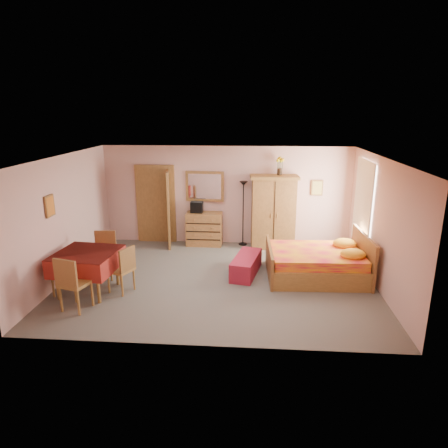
# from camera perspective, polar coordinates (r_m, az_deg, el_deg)

# --- Properties ---
(floor) EXTENTS (6.50, 6.50, 0.00)m
(floor) POSITION_cam_1_polar(r_m,az_deg,el_deg) (8.61, -0.82, -7.92)
(floor) COLOR slate
(floor) RESTS_ON ground
(ceiling) EXTENTS (6.50, 6.50, 0.00)m
(ceiling) POSITION_cam_1_polar(r_m,az_deg,el_deg) (7.92, -0.90, 9.54)
(ceiling) COLOR brown
(ceiling) RESTS_ON wall_back
(wall_back) EXTENTS (6.50, 0.10, 2.60)m
(wall_back) POSITION_cam_1_polar(r_m,az_deg,el_deg) (10.59, 0.35, 4.07)
(wall_back) COLOR #D6A49B
(wall_back) RESTS_ON floor
(wall_front) EXTENTS (6.50, 0.10, 2.60)m
(wall_front) POSITION_cam_1_polar(r_m,az_deg,el_deg) (5.81, -3.06, -6.18)
(wall_front) COLOR #D6A49B
(wall_front) RESTS_ON floor
(wall_left) EXTENTS (0.10, 5.00, 2.60)m
(wall_left) POSITION_cam_1_polar(r_m,az_deg,el_deg) (9.05, -21.82, 0.83)
(wall_left) COLOR #D6A49B
(wall_left) RESTS_ON floor
(wall_right) EXTENTS (0.10, 5.00, 2.60)m
(wall_right) POSITION_cam_1_polar(r_m,az_deg,el_deg) (8.53, 21.46, -0.02)
(wall_right) COLOR #D6A49B
(wall_right) RESTS_ON floor
(doorway) EXTENTS (1.06, 0.12, 2.15)m
(doorway) POSITION_cam_1_polar(r_m,az_deg,el_deg) (10.92, -9.68, 2.73)
(doorway) COLOR #9E6B35
(doorway) RESTS_ON floor
(window) EXTENTS (0.08, 1.40, 1.95)m
(window) POSITION_cam_1_polar(r_m,az_deg,el_deg) (9.60, 19.30, 2.82)
(window) COLOR white
(window) RESTS_ON wall_right
(picture_left) EXTENTS (0.04, 0.32, 0.42)m
(picture_left) POSITION_cam_1_polar(r_m,az_deg,el_deg) (8.43, -23.65, 2.37)
(picture_left) COLOR orange
(picture_left) RESTS_ON wall_left
(picture_back) EXTENTS (0.30, 0.04, 0.40)m
(picture_back) POSITION_cam_1_polar(r_m,az_deg,el_deg) (10.62, 13.15, 5.06)
(picture_back) COLOR #D8BF59
(picture_back) RESTS_ON wall_back
(chest_of_drawers) EXTENTS (0.94, 0.47, 0.88)m
(chest_of_drawers) POSITION_cam_1_polar(r_m,az_deg,el_deg) (10.61, -2.83, -0.71)
(chest_of_drawers) COLOR #A26A36
(chest_of_drawers) RESTS_ON floor
(wall_mirror) EXTENTS (1.01, 0.11, 0.80)m
(wall_mirror) POSITION_cam_1_polar(r_m,az_deg,el_deg) (10.55, -2.77, 5.40)
(wall_mirror) COLOR white
(wall_mirror) RESTS_ON wall_back
(stereo) EXTENTS (0.33, 0.25, 0.29)m
(stereo) POSITION_cam_1_polar(r_m,az_deg,el_deg) (10.51, -3.90, 2.42)
(stereo) COLOR black
(stereo) RESTS_ON chest_of_drawers
(floor_lamp) EXTENTS (0.28, 0.28, 1.72)m
(floor_lamp) POSITION_cam_1_polar(r_m,az_deg,el_deg) (10.52, 2.75, 1.50)
(floor_lamp) COLOR black
(floor_lamp) RESTS_ON floor
(wardrobe) EXTENTS (1.24, 0.69, 1.90)m
(wardrobe) POSITION_cam_1_polar(r_m,az_deg,el_deg) (10.38, 7.04, 1.71)
(wardrobe) COLOR olive
(wardrobe) RESTS_ON floor
(sunflower_vase) EXTENTS (0.19, 0.19, 0.46)m
(sunflower_vase) POSITION_cam_1_polar(r_m,az_deg,el_deg) (10.25, 7.98, 8.22)
(sunflower_vase) COLOR yellow
(sunflower_vase) RESTS_ON wardrobe
(bed) EXTENTS (2.15, 1.72, 0.97)m
(bed) POSITION_cam_1_polar(r_m,az_deg,el_deg) (8.81, 13.02, -4.39)
(bed) COLOR red
(bed) RESTS_ON floor
(bench) EXTENTS (0.70, 1.31, 0.41)m
(bench) POSITION_cam_1_polar(r_m,az_deg,el_deg) (8.83, 3.18, -5.86)
(bench) COLOR maroon
(bench) RESTS_ON floor
(dining_table) EXTENTS (1.24, 1.24, 0.84)m
(dining_table) POSITION_cam_1_polar(r_m,az_deg,el_deg) (8.34, -18.83, -6.53)
(dining_table) COLOR maroon
(dining_table) RESTS_ON floor
(chair_south) EXTENTS (0.58, 0.58, 1.03)m
(chair_south) POSITION_cam_1_polar(r_m,az_deg,el_deg) (7.69, -20.49, -7.84)
(chair_south) COLOR #A47437
(chair_south) RESTS_ON floor
(chair_north) EXTENTS (0.49, 0.49, 0.99)m
(chair_north) POSITION_cam_1_polar(r_m,az_deg,el_deg) (8.91, -16.78, -4.36)
(chair_north) COLOR #A67238
(chair_north) RESTS_ON floor
(chair_west) EXTENTS (0.56, 0.56, 0.98)m
(chair_west) POSITION_cam_1_polar(r_m,az_deg,el_deg) (8.57, -23.45, -5.88)
(chair_west) COLOR #AE753B
(chair_west) RESTS_ON floor
(chair_east) EXTENTS (0.56, 0.56, 0.94)m
(chair_east) POSITION_cam_1_polar(r_m,az_deg,el_deg) (8.16, -14.56, -6.26)
(chair_east) COLOR #AF7D3B
(chair_east) RESTS_ON floor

